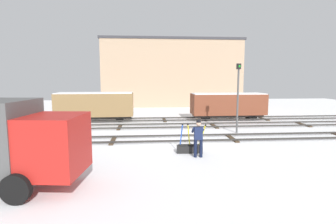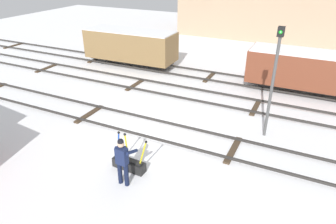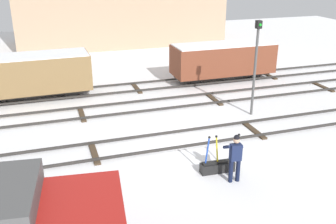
# 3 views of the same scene
# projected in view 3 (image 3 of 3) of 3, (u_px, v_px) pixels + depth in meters

# --- Properties ---
(ground_plane) EXTENTS (60.00, 60.00, 0.00)m
(ground_plane) POSITION_uv_depth(u_px,v_px,m) (179.00, 141.00, 16.28)
(ground_plane) COLOR white
(track_main_line) EXTENTS (44.00, 1.94, 0.18)m
(track_main_line) POSITION_uv_depth(u_px,v_px,m) (179.00, 139.00, 16.24)
(track_main_line) COLOR #2D2B28
(track_main_line) RESTS_ON ground_plane
(track_siding_near) EXTENTS (44.00, 1.94, 0.18)m
(track_siding_near) POSITION_uv_depth(u_px,v_px,m) (151.00, 105.00, 20.00)
(track_siding_near) COLOR #2D2B28
(track_siding_near) RESTS_ON ground_plane
(track_siding_far) EXTENTS (44.00, 1.94, 0.18)m
(track_siding_far) POSITION_uv_depth(u_px,v_px,m) (136.00, 87.00, 22.80)
(track_siding_far) COLOR #2D2B28
(track_siding_far) RESTS_ON ground_plane
(switch_lever_frame) EXTENTS (1.43, 0.43, 1.45)m
(switch_lever_frame) POSITION_uv_depth(u_px,v_px,m) (217.00, 166.00, 13.90)
(switch_lever_frame) COLOR black
(switch_lever_frame) RESTS_ON ground_plane
(rail_worker) EXTENTS (0.56, 0.66, 1.75)m
(rail_worker) POSITION_uv_depth(u_px,v_px,m) (235.00, 155.00, 13.06)
(rail_worker) COLOR #111831
(rail_worker) RESTS_ON ground_plane
(signal_post) EXTENTS (0.24, 0.32, 4.54)m
(signal_post) POSITION_uv_depth(u_px,v_px,m) (256.00, 60.00, 18.09)
(signal_post) COLOR #4C4C4C
(signal_post) RESTS_ON ground_plane
(freight_car_mid_siding) EXTENTS (6.28, 2.18, 2.30)m
(freight_car_mid_siding) POSITION_uv_depth(u_px,v_px,m) (223.00, 59.00, 23.93)
(freight_car_mid_siding) COLOR #2D2B28
(freight_car_mid_siding) RESTS_ON ground_plane
(freight_car_near_switch) EXTENTS (6.30, 2.31, 2.42)m
(freight_car_near_switch) POSITION_uv_depth(u_px,v_px,m) (30.00, 74.00, 20.66)
(freight_car_near_switch) COLOR #2D2B28
(freight_car_near_switch) RESTS_ON ground_plane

